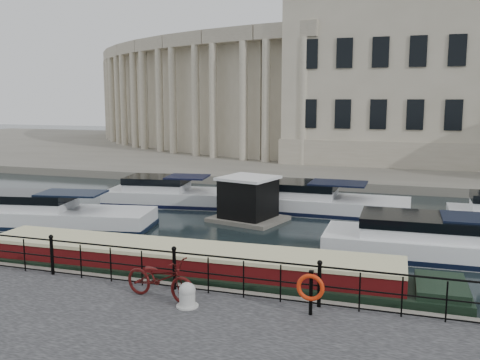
% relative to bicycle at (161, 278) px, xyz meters
% --- Properties ---
extents(ground_plane, '(160.00, 160.00, 0.00)m').
position_rel_bicycle_xyz_m(ground_plane, '(0.03, 3.03, -1.12)').
color(ground_plane, black).
rests_on(ground_plane, ground).
extents(far_bank, '(120.00, 42.00, 0.55)m').
position_rel_bicycle_xyz_m(far_bank, '(0.03, 42.03, -0.84)').
color(far_bank, '#6B665B').
rests_on(far_bank, ground_plane).
extents(railing, '(24.14, 0.14, 1.22)m').
position_rel_bicycle_xyz_m(railing, '(0.03, 0.78, 0.08)').
color(railing, black).
rests_on(railing, near_quay).
extents(civic_building, '(53.55, 31.84, 16.85)m').
position_rel_bicycle_xyz_m(civic_building, '(-0.97, 37.74, 5.92)').
color(civic_building, '#ADA38C').
rests_on(civic_building, far_bank).
extents(bicycle, '(2.26, 1.14, 1.13)m').
position_rel_bicycle_xyz_m(bicycle, '(0.00, 0.00, 0.00)').
color(bicycle, '#460D0C').
rests_on(bicycle, near_quay).
extents(mooring_bollard, '(0.57, 0.57, 0.64)m').
position_rel_bicycle_xyz_m(mooring_bollard, '(0.87, -0.26, -0.27)').
color(mooring_bollard, '#B3B4AF').
rests_on(mooring_bollard, near_quay).
extents(life_ring_post, '(0.68, 0.19, 1.12)m').
position_rel_bicycle_xyz_m(life_ring_post, '(3.92, 0.15, 0.13)').
color(life_ring_post, black).
rests_on(life_ring_post, near_quay).
extents(narrowboat, '(16.65, 2.69, 1.60)m').
position_rel_bicycle_xyz_m(narrowboat, '(-0.51, 2.62, -0.75)').
color(narrowboat, black).
rests_on(narrowboat, ground_plane).
extents(harbour_hut, '(3.78, 3.40, 2.20)m').
position_rel_bicycle_xyz_m(harbour_hut, '(-1.21, 11.56, -0.16)').
color(harbour_hut, '#6B665B').
rests_on(harbour_hut, ground_plane).
extents(cabin_cruisers, '(28.53, 10.43, 1.99)m').
position_rel_bicycle_xyz_m(cabin_cruisers, '(0.03, 11.38, -0.75)').
color(cabin_cruisers, silver).
rests_on(cabin_cruisers, ground_plane).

